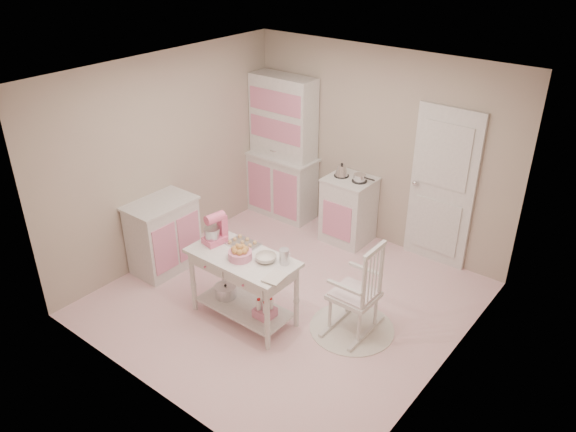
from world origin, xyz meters
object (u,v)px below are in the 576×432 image
object	(u,v)px
stove	(349,209)
stand_mixer	(214,229)
rocking_chair	(355,287)
bread_basket	(240,255)
base_cabinet	(163,235)
work_table	(244,287)
hutch	(282,148)

from	to	relation	value
stove	stand_mixer	size ratio (longest dim) A/B	2.71
rocking_chair	bread_basket	size ratio (longest dim) A/B	4.40
base_cabinet	work_table	bearing A→B (deg)	-5.63
rocking_chair	work_table	world-z (taller)	rocking_chair
base_cabinet	stove	bearing A→B (deg)	54.84
base_cabinet	work_table	world-z (taller)	base_cabinet
work_table	base_cabinet	bearing A→B (deg)	174.37
rocking_chair	work_table	xyz separation A→B (m)	(-1.05, -0.57, -0.15)
base_cabinet	rocking_chair	xyz separation A→B (m)	(2.52, 0.42, 0.09)
work_table	rocking_chair	bearing A→B (deg)	28.48
hutch	rocking_chair	distance (m)	2.87
rocking_chair	work_table	size ratio (longest dim) A/B	0.92
rocking_chair	bread_basket	xyz separation A→B (m)	(-1.03, -0.62, 0.30)
work_table	bread_basket	distance (m)	0.45
base_cabinet	stand_mixer	world-z (taller)	stand_mixer
stove	stand_mixer	bearing A→B (deg)	-99.77
stand_mixer	work_table	bearing A→B (deg)	6.92
hutch	bread_basket	bearing A→B (deg)	-60.69
work_table	stand_mixer	xyz separation A→B (m)	(-0.42, 0.02, 0.57)
base_cabinet	hutch	bearing A→B (deg)	83.88
stove	work_table	bearing A→B (deg)	-88.65
work_table	stove	bearing A→B (deg)	91.35
base_cabinet	bread_basket	world-z (taller)	base_cabinet
rocking_chair	bread_basket	distance (m)	1.24
rocking_chair	base_cabinet	bearing A→B (deg)	-170.96
stand_mixer	stove	bearing A→B (deg)	89.88
stove	work_table	size ratio (longest dim) A/B	0.77
base_cabinet	stand_mixer	size ratio (longest dim) A/B	2.71
hutch	base_cabinet	size ratio (longest dim) A/B	2.26
hutch	bread_basket	xyz separation A→B (m)	(1.27, -2.26, -0.19)
bread_basket	hutch	bearing A→B (deg)	119.31
hutch	bread_basket	distance (m)	2.60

